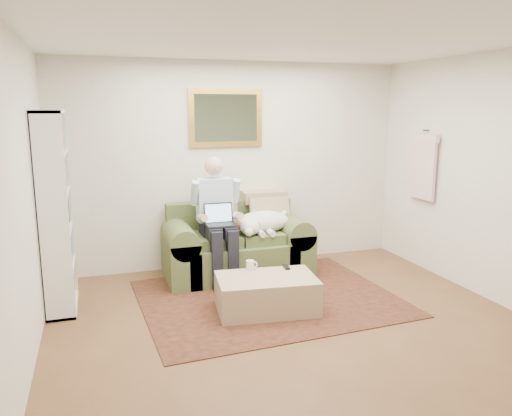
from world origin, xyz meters
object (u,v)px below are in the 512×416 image
seated_man (218,221)px  laptop (220,219)px  coffee_mug (250,265)px  sofa (236,251)px  ottoman (266,294)px  sleeping_dog (263,222)px  bookshelf (56,212)px

seated_man → laptop: size_ratio=4.33×
coffee_mug → seated_man: bearing=101.4°
sofa → ottoman: bearing=-91.0°
sofa → laptop: bearing=-139.0°
sofa → coffee_mug: bearing=-96.8°
sleeping_dog → coffee_mug: size_ratio=7.16×
ottoman → bookshelf: bookshelf is taller
coffee_mug → bookshelf: bearing=165.5°
bookshelf → coffee_mug: bearing=-14.5°
sofa → sleeping_dog: 0.49m
seated_man → laptop: bearing=-90.0°
sleeping_dog → bookshelf: bookshelf is taller
laptop → sleeping_dog: size_ratio=0.47×
bookshelf → seated_man: bearing=8.8°
laptop → sleeping_dog: bearing=13.6°
seated_man → sleeping_dog: 0.58m
laptop → coffee_mug: bearing=-77.5°
sofa → sleeping_dog: bearing=-15.7°
sofa → laptop: (-0.26, -0.23, 0.47)m
sofa → sleeping_dog: size_ratio=2.43×
seated_man → ottoman: bearing=-76.8°
sofa → ottoman: (-0.02, -1.18, -0.12)m
laptop → ottoman: (0.24, -0.96, -0.59)m
seated_man → coffee_mug: bearing=-78.6°
bookshelf → sleeping_dog: bearing=8.4°
sleeping_dog → bookshelf: 2.35m
sleeping_dog → coffee_mug: bearing=-117.0°
sofa → sleeping_dog: (0.31, -0.09, 0.36)m
seated_man → ottoman: 1.19m
sleeping_dog → bookshelf: (-2.30, -0.34, 0.34)m
ottoman → seated_man: bearing=103.2°
sleeping_dog → seated_man: bearing=-172.9°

